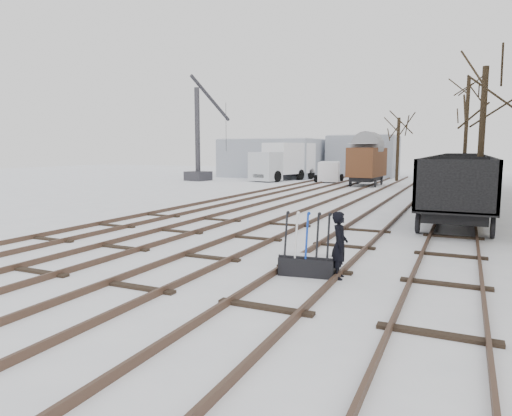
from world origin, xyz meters
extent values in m
plane|color=white|center=(0.00, 0.00, 0.00)|extent=(120.00, 120.00, 0.00)
cube|color=black|center=(-6.72, 14.00, 0.07)|extent=(0.07, 52.00, 0.15)
cube|color=black|center=(-5.28, 14.00, 0.07)|extent=(0.07, 52.00, 0.15)
cube|color=black|center=(-6.00, 2.00, 0.03)|extent=(1.90, 0.20, 0.08)
cube|color=black|center=(-3.72, 14.00, 0.07)|extent=(0.07, 52.00, 0.15)
cube|color=black|center=(-2.28, 14.00, 0.07)|extent=(0.07, 52.00, 0.15)
cube|color=black|center=(-3.00, 2.00, 0.03)|extent=(1.90, 0.20, 0.08)
cube|color=black|center=(-0.72, 14.00, 0.07)|extent=(0.07, 52.00, 0.15)
cube|color=black|center=(0.72, 14.00, 0.07)|extent=(0.07, 52.00, 0.15)
cube|color=black|center=(0.00, 2.00, 0.03)|extent=(1.90, 0.20, 0.08)
cube|color=black|center=(2.28, 14.00, 0.07)|extent=(0.07, 52.00, 0.15)
cube|color=black|center=(3.72, 14.00, 0.07)|extent=(0.07, 52.00, 0.15)
cube|color=black|center=(3.00, 2.00, 0.03)|extent=(1.90, 0.20, 0.08)
cube|color=black|center=(5.28, 14.00, 0.07)|extent=(0.07, 52.00, 0.15)
cube|color=black|center=(6.72, 14.00, 0.07)|extent=(0.07, 52.00, 0.15)
cube|color=black|center=(6.00, 2.00, 0.03)|extent=(1.90, 0.20, 0.08)
cube|color=#989EAB|center=(-13.00, 36.00, 2.00)|extent=(10.00, 8.00, 4.00)
cube|color=silver|center=(-13.00, 36.00, 4.05)|extent=(9.80, 7.84, 0.10)
cube|color=#989EAB|center=(-4.00, 40.00, 2.20)|extent=(7.00, 6.00, 4.40)
cube|color=silver|center=(-4.00, 40.00, 4.45)|extent=(6.86, 5.88, 0.10)
cube|color=black|center=(2.98, -0.51, 0.22)|extent=(1.34, 0.59, 0.44)
cube|color=black|center=(2.98, -0.51, 0.46)|extent=(1.33, 0.47, 0.06)
cube|color=silver|center=(2.98, -0.51, 0.50)|extent=(1.27, 0.43, 0.03)
cylinder|color=black|center=(2.48, -0.58, 0.95)|extent=(0.09, 0.32, 1.08)
cylinder|color=silver|center=(2.73, -0.54, 0.95)|extent=(0.09, 0.32, 1.08)
cylinder|color=#0C32A7|center=(2.98, -0.51, 0.95)|extent=(0.09, 0.32, 1.08)
cylinder|color=black|center=(3.23, -0.48, 0.95)|extent=(0.09, 0.32, 1.08)
cylinder|color=black|center=(3.47, -0.44, 0.95)|extent=(0.09, 0.32, 1.08)
imported|color=black|center=(3.73, -0.41, 0.78)|extent=(0.48, 0.63, 1.56)
cube|color=black|center=(6.00, 8.49, 0.70)|extent=(2.07, 5.70, 0.43)
cube|color=black|center=(6.00, 8.49, 0.92)|extent=(2.59, 6.47, 0.13)
cube|color=black|center=(4.76, 8.49, 1.78)|extent=(0.11, 6.47, 1.73)
cube|color=black|center=(7.24, 8.49, 1.78)|extent=(0.11, 6.47, 1.73)
cube|color=silver|center=(6.00, 8.49, 1.03)|extent=(2.33, 6.22, 0.06)
cylinder|color=black|center=(4.81, 6.42, 0.38)|extent=(0.13, 0.76, 0.76)
cylinder|color=black|center=(7.19, 10.56, 0.38)|extent=(0.13, 0.76, 0.76)
cube|color=black|center=(6.00, 14.89, 0.70)|extent=(2.07, 5.70, 0.43)
cube|color=black|center=(6.00, 14.89, 0.92)|extent=(2.59, 6.47, 0.13)
cube|color=black|center=(4.76, 14.89, 1.78)|extent=(0.11, 6.47, 1.73)
cube|color=black|center=(7.24, 14.89, 1.78)|extent=(0.11, 6.47, 1.73)
cube|color=silver|center=(6.00, 14.89, 1.03)|extent=(2.33, 6.22, 0.06)
cylinder|color=black|center=(4.81, 12.82, 0.38)|extent=(0.13, 0.76, 0.76)
cylinder|color=black|center=(7.19, 16.96, 0.38)|extent=(0.13, 0.76, 0.76)
cube|color=black|center=(6.00, 21.29, 0.70)|extent=(2.07, 5.70, 0.43)
cube|color=black|center=(6.00, 21.29, 0.92)|extent=(2.59, 6.47, 0.13)
cube|color=black|center=(4.76, 21.29, 1.78)|extent=(0.11, 6.47, 1.73)
cube|color=black|center=(7.24, 21.29, 1.78)|extent=(0.11, 6.47, 1.73)
cube|color=silver|center=(6.00, 21.29, 1.03)|extent=(2.33, 6.22, 0.06)
cylinder|color=black|center=(4.81, 19.22, 0.38)|extent=(0.13, 0.76, 0.76)
cylinder|color=black|center=(7.19, 23.36, 0.38)|extent=(0.13, 0.76, 0.76)
cube|color=black|center=(6.00, 27.69, 0.70)|extent=(2.07, 5.70, 0.43)
cube|color=black|center=(6.00, 27.69, 0.92)|extent=(2.59, 6.47, 0.13)
cube|color=black|center=(4.76, 27.69, 1.78)|extent=(0.11, 6.47, 1.73)
cube|color=black|center=(7.24, 27.69, 1.78)|extent=(0.11, 6.47, 1.73)
cube|color=silver|center=(6.00, 27.69, 1.03)|extent=(2.33, 6.22, 0.06)
cylinder|color=black|center=(4.81, 25.62, 0.38)|extent=(0.13, 0.76, 0.76)
cylinder|color=black|center=(7.19, 29.76, 0.38)|extent=(0.13, 0.76, 0.76)
cube|color=black|center=(-1.12, 27.29, 0.58)|extent=(2.05, 4.08, 0.36)
cube|color=#532A19|center=(-1.12, 27.29, 1.93)|extent=(2.53, 4.66, 2.33)
cube|color=silver|center=(-1.12, 27.29, 3.41)|extent=(2.29, 4.41, 0.04)
cylinder|color=black|center=(-2.11, 25.85, 0.31)|extent=(0.11, 0.63, 0.63)
cylinder|color=black|center=(-0.13, 28.72, 0.31)|extent=(0.11, 0.63, 0.63)
cube|color=black|center=(-9.75, 30.84, 0.57)|extent=(3.26, 7.98, 0.31)
cube|color=silver|center=(-9.75, 27.92, 1.41)|extent=(2.96, 2.66, 2.61)
cube|color=white|center=(-9.75, 31.67, 2.09)|extent=(3.92, 5.92, 2.92)
cube|color=silver|center=(-9.75, 31.67, 3.57)|extent=(3.85, 5.80, 0.04)
cylinder|color=black|center=(-10.90, 28.12, 0.52)|extent=(0.31, 1.04, 1.04)
cylinder|color=black|center=(-8.60, 33.76, 0.52)|extent=(0.31, 1.04, 1.04)
cube|color=white|center=(-5.22, 30.66, 0.94)|extent=(2.63, 4.44, 1.70)
cube|color=silver|center=(-5.22, 30.66, 1.81)|extent=(2.56, 4.34, 0.04)
cylinder|color=black|center=(-6.07, 29.34, 0.33)|extent=(0.21, 0.66, 0.66)
cylinder|color=black|center=(-4.37, 31.98, 0.33)|extent=(0.21, 0.66, 0.66)
cube|color=#2F2E34|center=(-17.00, 26.79, 0.44)|extent=(2.30, 2.30, 0.87)
cylinder|color=#2F2E34|center=(-17.00, 26.79, 4.35)|extent=(0.48, 0.48, 8.70)
cylinder|color=#2F2E34|center=(-17.00, 28.75, 7.83)|extent=(1.39, 5.49, 4.01)
cylinder|color=black|center=(-17.00, 31.03, 5.22)|extent=(0.04, 0.04, 4.89)
cylinder|color=black|center=(6.89, 14.84, 3.49)|extent=(0.30, 0.30, 6.97)
cylinder|color=black|center=(0.33, 34.29, 2.95)|extent=(0.30, 0.30, 5.90)
cylinder|color=black|center=(6.10, 30.99, 4.38)|extent=(0.30, 0.30, 8.77)
camera|label=1|loc=(6.27, -10.52, 2.96)|focal=32.00mm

